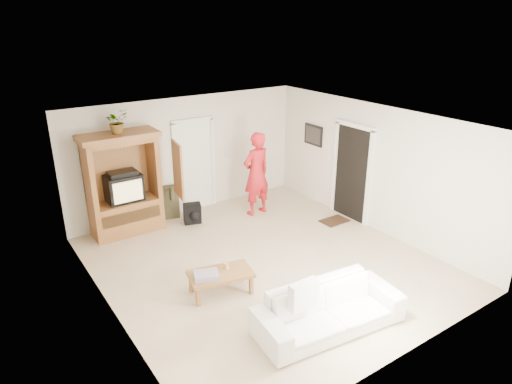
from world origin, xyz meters
The scene contains 19 objects.
floor centered at (0.00, 0.00, 0.00)m, with size 6.00×6.00×0.00m, color tan.
ceiling centered at (0.00, 0.00, 2.60)m, with size 6.00×6.00×0.00m, color white.
wall_back centered at (0.00, 3.00, 1.30)m, with size 5.50×5.50×0.00m, color silver.
wall_front centered at (0.00, -3.00, 1.30)m, with size 5.50×5.50×0.00m, color silver.
wall_left centered at (-2.75, 0.00, 1.30)m, with size 6.00×6.00×0.00m, color silver.
wall_right centered at (2.75, 0.00, 1.30)m, with size 6.00×6.00×0.00m, color silver.
armoire centered at (-1.58, 2.66, 0.91)m, with size 1.82×1.14×2.10m.
door_back centered at (0.15, 2.97, 1.02)m, with size 0.85×0.05×2.04m, color white.
doorway_right centered at (2.73, 0.60, 1.02)m, with size 0.05×0.90×2.04m, color black.
framed_picture centered at (2.73, 1.90, 1.60)m, with size 0.03×0.60×0.48m, color black.
doormat centered at (2.30, 0.60, 0.01)m, with size 0.60×0.40×0.02m, color #382316.
plant centered at (-1.60, 2.63, 2.34)m, with size 0.42×0.37×0.47m, color #4C7238.
man centered at (1.14, 1.93, 0.94)m, with size 0.69×0.45×1.89m, color red.
sofa centered at (-0.30, -2.01, 0.32)m, with size 2.17×0.85×0.63m, color white.
coffee_table centered at (-1.14, -0.37, 0.33)m, with size 1.11×0.75×0.38m.
towel centered at (-1.39, -0.37, 0.42)m, with size 0.38×0.28×0.08m, color #CE4448.
candle centered at (-1.00, -0.33, 0.43)m, with size 0.08×0.08×0.10m, color tan.
backpack_black centered at (-0.31, 2.25, 0.23)m, with size 0.37×0.22×0.45m, color black, non-canonical shape.
backpack_olive centered at (-0.56, 2.85, 0.36)m, with size 0.38×0.28×0.71m, color #47442B, non-canonical shape.
Camera 1 is at (-4.23, -5.91, 4.25)m, focal length 32.00 mm.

